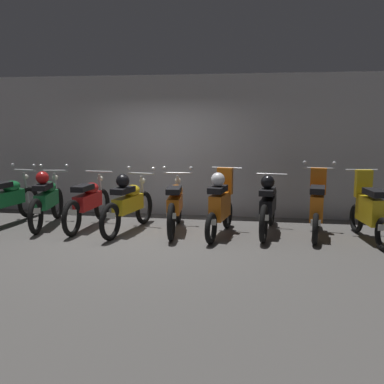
% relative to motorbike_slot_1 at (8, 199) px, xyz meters
% --- Properties ---
extents(ground_plane, '(80.00, 80.00, 0.00)m').
position_rel_motorbike_slot_1_xyz_m(ground_plane, '(2.94, -0.57, -0.49)').
color(ground_plane, '#565451').
extents(back_wall, '(16.00, 0.30, 2.97)m').
position_rel_motorbike_slot_1_xyz_m(back_wall, '(2.94, 1.52, 0.99)').
color(back_wall, '#ADADB2').
rests_on(back_wall, ground).
extents(motorbike_slot_1, '(0.58, 1.94, 1.15)m').
position_rel_motorbike_slot_1_xyz_m(motorbike_slot_1, '(0.00, 0.00, 0.00)').
color(motorbike_slot_1, black).
rests_on(motorbike_slot_1, ground).
extents(motorbike_slot_2, '(0.58, 1.94, 1.15)m').
position_rel_motorbike_slot_1_xyz_m(motorbike_slot_2, '(0.84, -0.02, 0.04)').
color(motorbike_slot_2, black).
rests_on(motorbike_slot_2, ground).
extents(motorbike_slot_3, '(0.56, 1.95, 1.03)m').
position_rel_motorbike_slot_1_xyz_m(motorbike_slot_3, '(1.68, -0.04, -0.00)').
color(motorbike_slot_3, black).
rests_on(motorbike_slot_3, ground).
extents(motorbike_slot_4, '(0.63, 1.93, 1.15)m').
position_rel_motorbike_slot_1_xyz_m(motorbike_slot_4, '(2.52, -0.21, 0.04)').
color(motorbike_slot_4, black).
rests_on(motorbike_slot_4, ground).
extents(motorbike_slot_5, '(0.59, 1.95, 1.15)m').
position_rel_motorbike_slot_1_xyz_m(motorbike_slot_5, '(3.36, -0.05, 0.00)').
color(motorbike_slot_5, black).
rests_on(motorbike_slot_5, ground).
extents(motorbike_slot_6, '(0.56, 1.67, 1.18)m').
position_rel_motorbike_slot_1_xyz_m(motorbike_slot_6, '(4.20, -0.24, 0.07)').
color(motorbike_slot_6, black).
rests_on(motorbike_slot_6, ground).
extents(motorbike_slot_7, '(0.56, 1.95, 1.08)m').
position_rel_motorbike_slot_1_xyz_m(motorbike_slot_7, '(5.04, 0.02, 0.03)').
color(motorbike_slot_7, black).
rests_on(motorbike_slot_7, ground).
extents(motorbike_slot_8, '(0.58, 1.68, 1.29)m').
position_rel_motorbike_slot_1_xyz_m(motorbike_slot_8, '(5.89, -0.01, 0.04)').
color(motorbike_slot_8, black).
rests_on(motorbike_slot_8, ground).
extents(motorbike_slot_9, '(0.56, 1.67, 1.18)m').
position_rel_motorbike_slot_1_xyz_m(motorbike_slot_9, '(6.72, -0.20, 0.03)').
color(motorbike_slot_9, black).
rests_on(motorbike_slot_9, ground).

